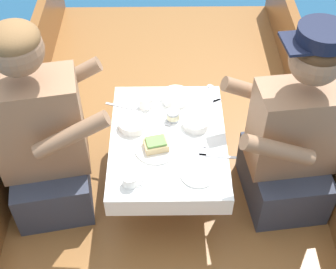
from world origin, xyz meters
name	(u,v)px	position (x,y,z in m)	size (l,w,h in m)	color
ground_plane	(168,214)	(0.00, 0.00, 0.00)	(60.00, 60.00, 0.00)	navy
boat_deck	(168,197)	(0.00, 0.00, 0.17)	(1.71, 3.48, 0.34)	brown
gunwale_port	(7,158)	(-0.83, 0.00, 0.52)	(0.06, 3.48, 0.36)	brown
gunwale_starboard	(328,155)	(0.83, 0.00, 0.52)	(0.06, 3.48, 0.36)	brown
cockpit_table	(168,144)	(0.00, -0.05, 0.67)	(0.55, 0.74, 0.37)	#B2B2B7
person_port	(43,139)	(-0.58, -0.10, 0.77)	(0.57, 0.52, 1.04)	#333847
person_starboard	(293,138)	(0.58, -0.11, 0.76)	(0.56, 0.49, 1.01)	#333847
plate_sandwich	(156,148)	(-0.06, -0.12, 0.72)	(0.20, 0.20, 0.01)	white
plate_bread	(198,174)	(0.13, -0.28, 0.72)	(0.16, 0.16, 0.01)	white
sandwich	(156,144)	(-0.06, -0.12, 0.74)	(0.12, 0.10, 0.05)	#E0BC7F
bowl_port_near	(196,123)	(0.13, 0.02, 0.74)	(0.13, 0.13, 0.04)	white
bowl_starboard_near	(133,123)	(-0.17, 0.02, 0.74)	(0.14, 0.14, 0.04)	white
bowl_center_far	(176,96)	(0.04, 0.22, 0.74)	(0.14, 0.14, 0.04)	white
coffee_cup_port	(146,102)	(-0.11, 0.17, 0.74)	(0.10, 0.07, 0.06)	white
coffee_cup_starboard	(130,180)	(-0.17, -0.33, 0.74)	(0.10, 0.07, 0.05)	white
tin_can	(173,115)	(0.03, 0.07, 0.74)	(0.07, 0.07, 0.05)	silver
utensil_fork_starboard	(214,156)	(0.21, -0.17, 0.71)	(0.17, 0.04, 0.00)	silver
utensil_spoon_center	(174,128)	(0.03, 0.01, 0.72)	(0.13, 0.13, 0.01)	silver
utensil_knife_port	(121,106)	(-0.23, 0.17, 0.71)	(0.17, 0.06, 0.00)	silver
utensil_spoon_starboard	(211,91)	(0.23, 0.28, 0.72)	(0.04, 0.17, 0.01)	silver
utensil_spoon_port	(199,151)	(0.14, -0.14, 0.72)	(0.11, 0.15, 0.01)	silver
utensil_fork_port	(209,104)	(0.21, 0.18, 0.71)	(0.16, 0.10, 0.00)	silver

